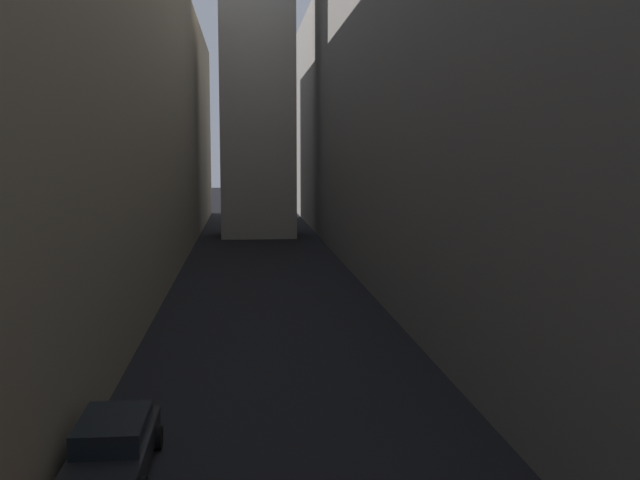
# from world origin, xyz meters

# --- Properties ---
(ground_plane) EXTENTS (264.00, 264.00, 0.00)m
(ground_plane) POSITION_xyz_m (0.00, 48.00, 0.00)
(ground_plane) COLOR black
(building_block_left) EXTENTS (11.61, 108.00, 20.31)m
(building_block_left) POSITION_xyz_m (-11.31, 50.00, 10.16)
(building_block_left) COLOR gray
(building_block_left) RESTS_ON ground
(building_block_right) EXTENTS (10.25, 108.00, 22.66)m
(building_block_right) POSITION_xyz_m (10.63, 50.00, 11.33)
(building_block_right) COLOR slate
(building_block_right) RESTS_ON ground
(parked_car_left_far) EXTENTS (1.88, 4.58, 1.42)m
(parked_car_left_far) POSITION_xyz_m (-4.40, 23.54, 0.75)
(parked_car_left_far) COLOR black
(parked_car_left_far) RESTS_ON ground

